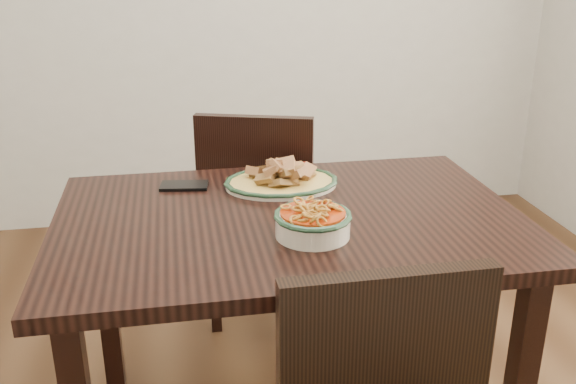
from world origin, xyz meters
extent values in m
cube|color=black|center=(-0.02, -0.05, 0.73)|extent=(1.27, 0.85, 0.04)
cube|color=black|center=(-0.57, 0.29, 0.35)|extent=(0.06, 0.06, 0.71)
cube|color=black|center=(0.53, 0.29, 0.35)|extent=(0.06, 0.06, 0.71)
cube|color=black|center=(0.01, 0.69, 0.43)|extent=(0.53, 0.53, 0.04)
cube|color=black|center=(0.22, 0.80, 0.21)|extent=(0.04, 0.04, 0.41)
cube|color=black|center=(-0.10, 0.90, 0.21)|extent=(0.04, 0.04, 0.41)
cube|color=black|center=(0.12, 0.48, 0.21)|extent=(0.04, 0.04, 0.41)
cube|color=black|center=(-0.20, 0.58, 0.21)|extent=(0.04, 0.04, 0.41)
cube|color=black|center=(-0.05, 0.51, 0.67)|extent=(0.41, 0.16, 0.44)
cube|color=black|center=(0.05, -0.67, 0.67)|extent=(0.42, 0.04, 0.44)
ellipsoid|color=beige|center=(-0.01, 0.18, 0.76)|extent=(0.34, 0.26, 0.02)
ellipsoid|color=gold|center=(-0.01, 0.18, 0.76)|extent=(0.33, 0.25, 0.01)
torus|color=#16321D|center=(-0.01, 0.18, 0.77)|extent=(0.27, 0.27, 0.01)
cylinder|color=beige|center=(0.01, -0.19, 0.78)|extent=(0.19, 0.19, 0.06)
torus|color=#1A3924|center=(0.01, -0.19, 0.81)|extent=(0.20, 0.20, 0.02)
cylinder|color=#962806|center=(0.01, -0.19, 0.81)|extent=(0.17, 0.17, 0.01)
cube|color=black|center=(-0.30, 0.22, 0.76)|extent=(0.15, 0.10, 0.01)
cube|color=maroon|center=(0.06, 0.30, 0.76)|extent=(0.14, 0.12, 0.01)
camera|label=1|loc=(-0.32, -1.64, 1.44)|focal=40.00mm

